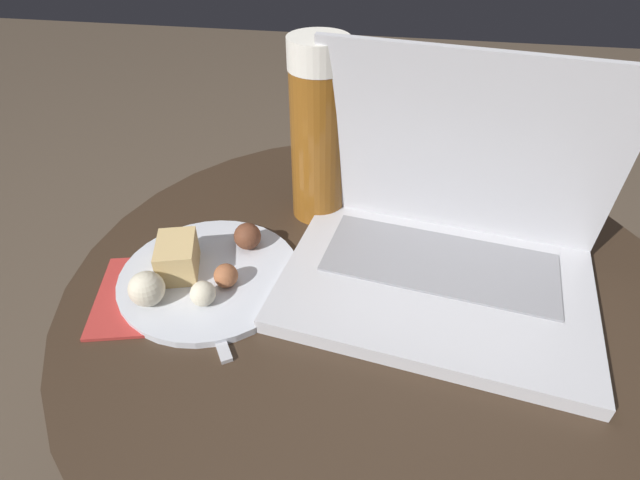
% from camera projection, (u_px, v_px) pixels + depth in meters
% --- Properties ---
extents(table, '(0.74, 0.74, 0.57)m').
position_uv_depth(table, '(369.00, 356.00, 0.69)').
color(table, '#515156').
rests_on(table, ground_plane).
extents(napkin, '(0.22, 0.17, 0.00)m').
position_uv_depth(napkin, '(180.00, 292.00, 0.58)').
color(napkin, '#B7332D').
rests_on(napkin, table).
extents(laptop, '(0.38, 0.29, 0.25)m').
position_uv_depth(laptop, '(444.00, 241.00, 0.58)').
color(laptop, silver).
rests_on(laptop, table).
extents(beer_glass, '(0.07, 0.07, 0.24)m').
position_uv_depth(beer_glass, '(319.00, 133.00, 0.64)').
color(beer_glass, brown).
rests_on(beer_glass, table).
extents(snack_plate, '(0.22, 0.22, 0.05)m').
position_uv_depth(snack_plate, '(202.00, 272.00, 0.59)').
color(snack_plate, silver).
rests_on(snack_plate, table).
extents(fork, '(0.11, 0.15, 0.00)m').
position_uv_depth(fork, '(205.00, 299.00, 0.57)').
color(fork, silver).
rests_on(fork, table).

